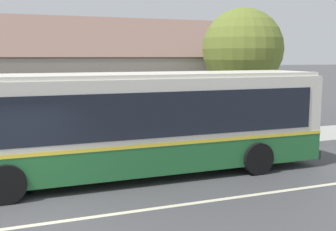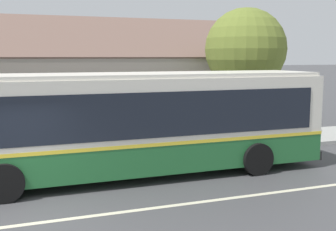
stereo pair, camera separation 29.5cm
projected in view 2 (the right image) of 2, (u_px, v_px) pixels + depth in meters
ground_plane at (19, 226)px, 9.05m from camera, size 300.00×300.00×0.00m
sidewalk_far at (17, 159)px, 14.62m from camera, size 60.00×3.00×0.15m
lane_divider_stripe at (19, 225)px, 9.05m from camera, size 60.00×0.16×0.01m
community_building at (35, 90)px, 21.68m from camera, size 22.50×9.55×6.74m
transit_bus at (125, 122)px, 12.58m from camera, size 12.47×2.78×3.12m
street_tree_primary at (246, 51)px, 18.48m from camera, size 3.57×3.57×5.73m
bus_stop_sign at (291, 106)px, 17.06m from camera, size 0.36×0.07×2.40m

